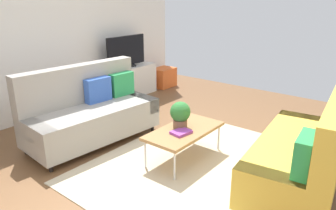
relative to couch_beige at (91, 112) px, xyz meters
name	(u,v)px	position (x,y,z in m)	size (l,w,h in m)	color
ground_plane	(173,159)	(0.28, -1.31, -0.45)	(7.68, 7.68, 0.00)	brown
wall_far	(43,33)	(0.28, 1.49, 1.00)	(6.40, 0.12, 2.90)	white
area_rug	(194,164)	(0.33, -1.62, -0.44)	(2.90, 2.20, 0.01)	beige
couch_beige	(91,112)	(0.00, 0.00, 0.00)	(1.96, 0.98, 1.10)	gray
couch_green	(305,152)	(0.67, -2.84, -0.01)	(1.99, 1.06, 1.10)	gold
coffee_table	(184,131)	(0.38, -1.42, -0.05)	(1.10, 0.56, 0.42)	#9E7042
tv_console	(127,82)	(1.85, 1.15, -0.13)	(1.40, 0.44, 0.64)	silver
tv	(126,52)	(1.85, 1.13, 0.51)	(1.00, 0.20, 0.64)	black
storage_trunk	(164,77)	(2.95, 1.05, -0.23)	(0.52, 0.40, 0.44)	orange
potted_plant	(180,114)	(0.39, -1.34, 0.17)	(0.26, 0.26, 0.35)	brown
table_book_0	(181,132)	(0.25, -1.46, -0.01)	(0.24, 0.18, 0.03)	purple
vase_0	(103,67)	(1.27, 1.20, 0.29)	(0.09, 0.09, 0.20)	#B24C4C
bottle_0	(111,65)	(1.42, 1.11, 0.31)	(0.04, 0.04, 0.23)	red
bottle_1	(115,65)	(1.51, 1.11, 0.30)	(0.04, 0.04, 0.21)	gold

